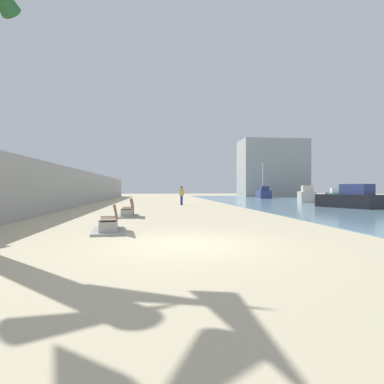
# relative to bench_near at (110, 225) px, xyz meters

# --- Properties ---
(ground_plane) EXTENTS (120.00, 120.00, 0.00)m
(ground_plane) POSITION_rel_bench_near_xyz_m (2.39, 15.29, -0.23)
(ground_plane) COLOR #C6B793
(seawall) EXTENTS (0.80, 64.00, 3.09)m
(seawall) POSITION_rel_bench_near_xyz_m (-5.11, 15.29, 1.31)
(seawall) COLOR #9E9E99
(seawall) RESTS_ON ground
(bench_near) EXTENTS (1.35, 2.22, 0.98)m
(bench_near) POSITION_rel_bench_near_xyz_m (0.00, 0.00, 0.00)
(bench_near) COLOR #9E9E99
(bench_near) RESTS_ON ground
(bench_far) EXTENTS (1.15, 2.12, 0.98)m
(bench_far) POSITION_rel_bench_near_xyz_m (0.15, 5.63, 0.00)
(bench_far) COLOR #9E9E99
(bench_far) RESTS_ON ground
(person_walking) EXTENTS (0.40, 0.41, 1.72)m
(person_walking) POSITION_rel_bench_near_xyz_m (3.94, 16.49, 0.77)
(person_walking) COLOR navy
(person_walking) RESTS_ON ground
(boat_far_right) EXTENTS (3.76, 4.86, 1.80)m
(boat_far_right) POSITION_rel_bench_near_xyz_m (16.38, 10.74, 0.48)
(boat_far_right) COLOR black
(boat_far_right) RESTS_ON water_bay
(boat_outer) EXTENTS (2.65, 5.85, 5.46)m
(boat_outer) POSITION_rel_bench_near_xyz_m (17.96, 33.90, 0.53)
(boat_outer) COLOR navy
(boat_outer) RESTS_ON water_bay
(boat_distant) EXTENTS (3.31, 5.51, 1.79)m
(boat_distant) POSITION_rel_bench_near_xyz_m (18.03, 20.72, 0.51)
(boat_distant) COLOR beige
(boat_distant) RESTS_ON water_bay
(boat_nearest) EXTENTS (4.66, 7.24, 1.50)m
(boat_nearest) POSITION_rel_bench_near_xyz_m (28.88, 32.71, 0.36)
(boat_nearest) COLOR #337060
(boat_nearest) RESTS_ON water_bay
(harbor_building) EXTENTS (12.00, 6.00, 10.39)m
(harbor_building) POSITION_rel_bench_near_xyz_m (23.18, 43.29, 4.96)
(harbor_building) COLOR #9E9E99
(harbor_building) RESTS_ON ground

